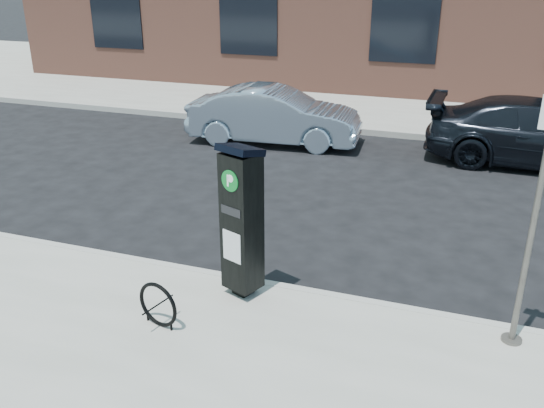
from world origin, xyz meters
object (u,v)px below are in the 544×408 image
at_px(parking_kiosk, 242,220).
at_px(car_silver, 274,116).
at_px(bike_rack, 158,305).
at_px(car_dark, 543,134).
at_px(sign_pole, 533,227).

relative_size(parking_kiosk, car_silver, 0.48).
distance_m(bike_rack, car_dark, 9.35).
relative_size(parking_kiosk, sign_pole, 0.71).
height_order(bike_rack, car_silver, car_silver).
distance_m(car_silver, car_dark, 5.90).
bearing_deg(car_silver, sign_pole, -148.17).
relative_size(bike_rack, car_silver, 0.14).
relative_size(car_silver, car_dark, 0.85).
bearing_deg(car_dark, car_silver, 93.94).
bearing_deg(car_dark, bike_rack, 152.24).
height_order(sign_pole, car_silver, sign_pole).
height_order(bike_rack, car_dark, car_dark).
xyz_separation_m(parking_kiosk, sign_pole, (3.15, 0.05, 0.37)).
distance_m(sign_pole, car_silver, 8.63).
distance_m(parking_kiosk, sign_pole, 3.17).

